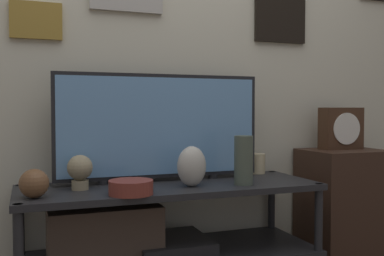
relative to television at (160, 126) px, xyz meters
The scene contains 11 objects.
wall_back 0.54m from the television, 83.19° to the left, with size 6.40×0.08×2.70m.
media_console 0.51m from the television, 133.44° to the right, with size 1.45×0.52×0.56m.
television is the anchor object (origin of this frame).
vase_urn_stoneware 0.29m from the television, 64.32° to the right, with size 0.14×0.11×0.19m.
vase_round_glass 0.69m from the television, 158.84° to the right, with size 0.12×0.12×0.12m.
vase_wide_bowl 0.45m from the television, 126.26° to the right, with size 0.19×0.19×0.06m.
vase_tall_ceramic 0.46m from the television, 34.03° to the right, with size 0.09×0.09×0.24m.
candle_jar 0.65m from the television, ahead, with size 0.09×0.09×0.11m.
decorative_bust 0.47m from the television, 165.79° to the right, with size 0.12×0.12×0.16m.
side_table 1.22m from the television, ahead, with size 0.46×0.37×0.69m.
mantel_clock 1.12m from the television, ahead, with size 0.26×0.11×0.25m.
Camera 1 is at (-0.66, -1.78, 0.93)m, focal length 42.00 mm.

